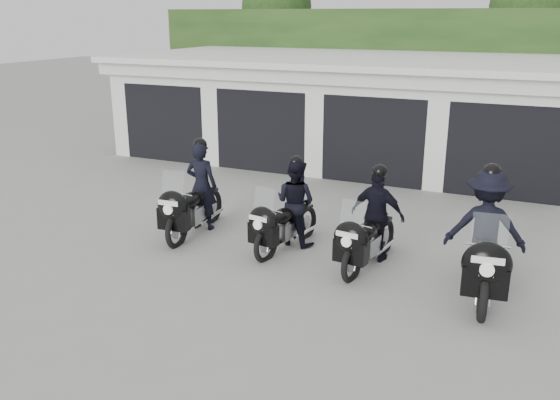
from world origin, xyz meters
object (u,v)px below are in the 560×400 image
at_px(police_bike_a, 195,196).
at_px(police_bike_b, 290,209).
at_px(police_bike_d, 485,237).
at_px(police_bike_c, 373,222).

distance_m(police_bike_a, police_bike_b, 1.97).
distance_m(police_bike_b, police_bike_d, 3.46).
bearing_deg(police_bike_c, police_bike_a, -172.36).
xyz_separation_m(police_bike_b, police_bike_d, (3.43, -0.44, 0.14)).
bearing_deg(police_bike_b, police_bike_d, 2.66).
xyz_separation_m(police_bike_a, police_bike_d, (5.40, -0.34, 0.12)).
distance_m(police_bike_a, police_bike_c, 3.56).
bearing_deg(police_bike_c, police_bike_b, -176.76).
relative_size(police_bike_c, police_bike_d, 0.87).
bearing_deg(police_bike_d, police_bike_b, 165.77).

